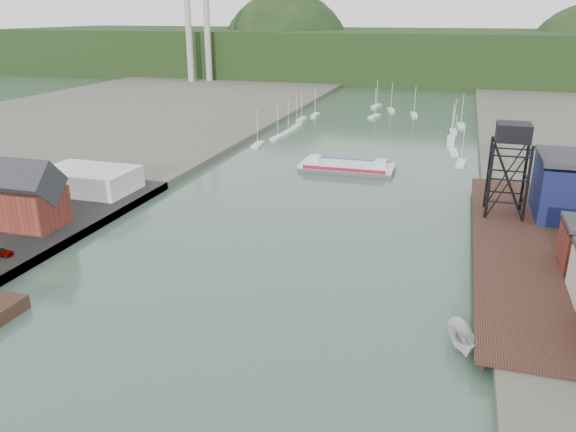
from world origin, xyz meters
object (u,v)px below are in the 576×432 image
Objects in this scene: lift_tower at (513,138)px; motorboat at (462,339)px; harbor_building at (25,200)px; chain_ferry at (347,167)px; car_west_a at (1,252)px.

motorboat is (-6.22, -42.71, -14.36)m from lift_tower.
chain_ferry is at bearing 51.98° from harbor_building.
chain_ferry reaches higher than motorboat.
chain_ferry is 77.72m from car_west_a.
harbor_building is 72.45m from motorboat.
harbor_building is 13.48m from car_west_a.
lift_tower is 4.53× the size of car_west_a.
lift_tower reaches higher than car_west_a.
harbor_building is 1.83× the size of motorboat.
harbor_building reaches higher than car_west_a.
motorboat is at bearing -69.63° from chain_ferry.
harbor_building is 70.97m from chain_ferry.
lift_tower is 83.17m from car_west_a.
lift_tower is at bearing 19.98° from harbor_building.
harbor_building is 0.76× the size of lift_tower.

